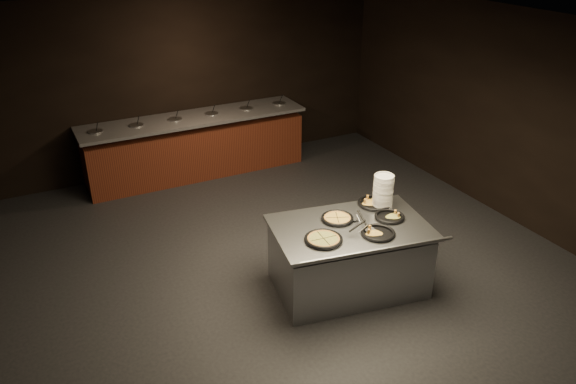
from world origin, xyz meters
The scene contains 11 objects.
room centered at (0.00, 0.00, 1.45)m, with size 7.02×8.02×2.92m.
salad_bar centered at (0.00, 3.56, 0.44)m, with size 3.70×0.83×1.18m.
serving_counter centered at (0.50, -0.35, 0.40)m, with size 1.90×1.41×0.83m.
plate_stack centered at (1.10, -0.11, 1.03)m, with size 0.24×0.24×0.40m, color silver.
pan_veggie_whole centered at (0.07, -0.49, 0.85)m, with size 0.41×0.41×0.04m.
pan_cheese_whole centered at (0.44, -0.16, 0.85)m, with size 0.37×0.37×0.04m.
pan_cheese_slices_a centered at (1.04, -0.04, 0.85)m, with size 0.41×0.41×0.04m.
pan_cheese_slices_b centered at (0.67, -0.65, 0.85)m, with size 0.37×0.37×0.04m.
pan_veggie_slices centered at (1.00, -0.40, 0.85)m, with size 0.34×0.34×0.04m.
server_left centered at (0.62, -0.36, 0.90)m, with size 0.09×0.31×0.15m.
server_right centered at (0.51, -0.53, 0.90)m, with size 0.32×0.10×0.15m.
Camera 1 is at (-2.61, -4.88, 3.95)m, focal length 35.00 mm.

